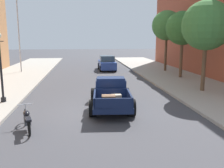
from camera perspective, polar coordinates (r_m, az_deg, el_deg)
ground_plane at (r=12.60m, az=-1.91°, el=-6.06°), size 140.00×140.00×0.00m
hotrod_truck_navy at (r=13.00m, az=-0.30°, el=-2.10°), size 2.41×5.02×1.58m
motorcycle_parked at (r=10.44m, az=-19.04°, el=-7.67°), size 0.82×2.05×0.93m
car_background_blue at (r=28.14m, az=-1.19°, el=4.79°), size 1.90×4.31×1.65m
street_lamp_near at (r=14.54m, az=-24.42°, el=4.82°), size 0.50×0.32×3.85m
flagpole at (r=27.22m, az=-20.49°, el=14.50°), size 1.74×0.16×9.16m
street_tree_nearest at (r=17.25m, az=21.02°, el=12.48°), size 3.18×3.18×5.84m
street_tree_second at (r=22.73m, az=16.02°, el=12.26°), size 2.93×2.93×5.77m
street_tree_third at (r=27.02m, az=12.55°, el=13.03°), size 3.09×3.09×6.29m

